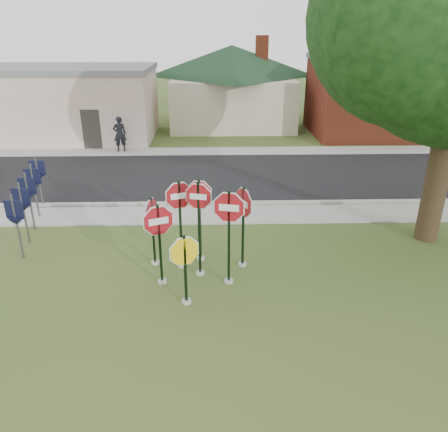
{
  "coord_description": "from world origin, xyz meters",
  "views": [
    {
      "loc": [
        0.63,
        -9.02,
        6.28
      ],
      "look_at": [
        0.93,
        2.0,
        1.5
      ],
      "focal_mm": 35.0,
      "sensor_mm": 36.0,
      "label": 1
    }
  ],
  "objects_px": {
    "stop_sign_center": "(199,217)",
    "stop_sign_left": "(159,234)",
    "pedestrian": "(120,134)",
    "stop_sign_yellow": "(185,263)"
  },
  "relations": [
    {
      "from": "stop_sign_center",
      "to": "stop_sign_left",
      "type": "bearing_deg",
      "value": -158.03
    },
    {
      "from": "stop_sign_center",
      "to": "stop_sign_left",
      "type": "xyz_separation_m",
      "value": [
        -1.01,
        -0.41,
        -0.27
      ]
    },
    {
      "from": "stop_sign_left",
      "to": "pedestrian",
      "type": "height_order",
      "value": "stop_sign_left"
    },
    {
      "from": "stop_sign_yellow",
      "to": "stop_sign_center",
      "type": "bearing_deg",
      "value": 77.16
    },
    {
      "from": "stop_sign_center",
      "to": "stop_sign_yellow",
      "type": "height_order",
      "value": "stop_sign_center"
    },
    {
      "from": "stop_sign_left",
      "to": "stop_sign_yellow",
      "type": "bearing_deg",
      "value": -53.99
    },
    {
      "from": "stop_sign_yellow",
      "to": "stop_sign_left",
      "type": "xyz_separation_m",
      "value": [
        -0.7,
        0.96,
        0.31
      ]
    },
    {
      "from": "stop_sign_center",
      "to": "stop_sign_left",
      "type": "distance_m",
      "value": 1.12
    },
    {
      "from": "stop_sign_center",
      "to": "pedestrian",
      "type": "distance_m",
      "value": 13.79
    },
    {
      "from": "stop_sign_center",
      "to": "stop_sign_left",
      "type": "height_order",
      "value": "stop_sign_center"
    }
  ]
}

